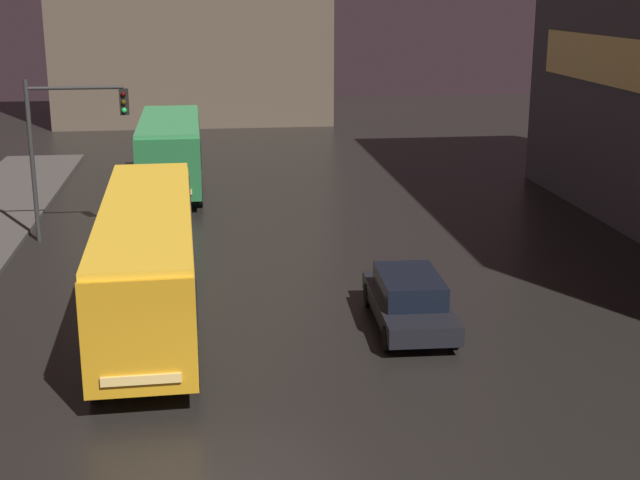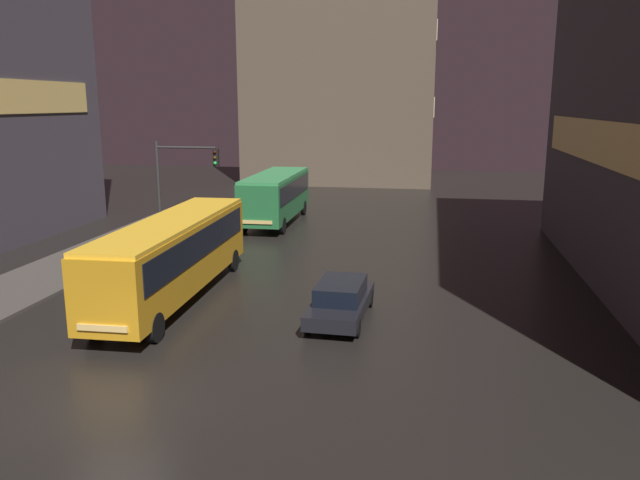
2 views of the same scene
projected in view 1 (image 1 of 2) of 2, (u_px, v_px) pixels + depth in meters
bus_near at (148, 250)px, 23.59m from camera, size 2.71×11.93×3.22m
bus_far at (170, 146)px, 39.27m from camera, size 2.77×9.57×3.21m
car_taxi at (409, 299)px, 23.60m from camera, size 2.01×4.76×1.42m
traffic_light_main at (67, 132)px, 30.85m from camera, size 3.49×0.35×5.70m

